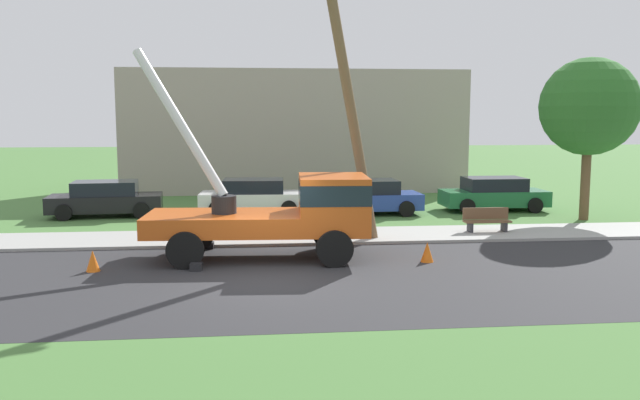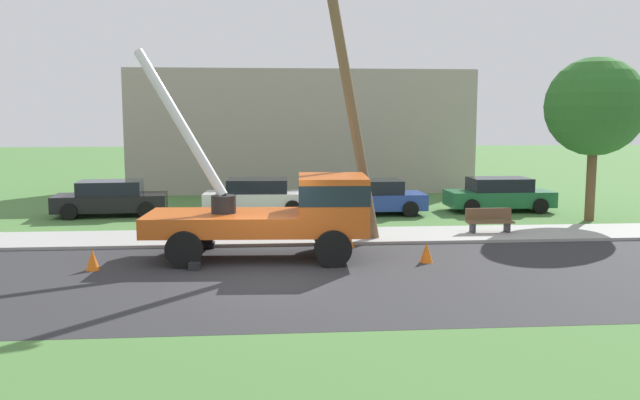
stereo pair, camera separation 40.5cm
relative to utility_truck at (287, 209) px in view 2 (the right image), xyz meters
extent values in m
plane|color=#477538|center=(-0.56, 9.50, -1.41)|extent=(120.00, 120.00, 0.00)
cube|color=#2B2B2D|center=(-0.56, -2.50, -1.40)|extent=(80.00, 8.27, 0.01)
cube|color=#9E9E99|center=(-0.56, 3.01, -1.36)|extent=(80.00, 2.76, 0.10)
cube|color=#C65119|center=(-1.80, 0.08, -0.38)|extent=(4.42, 2.62, 0.55)
cube|color=#C65119|center=(1.29, -0.08, 0.14)|extent=(2.02, 2.50, 1.60)
cube|color=#19232D|center=(1.29, -0.08, 0.49)|extent=(2.04, 2.52, 0.56)
cylinder|color=black|center=(-1.78, 0.08, 0.14)|extent=(0.70, 0.70, 0.50)
cylinder|color=silver|center=(-3.02, 0.80, 2.44)|extent=(2.82, 1.79, 4.26)
cube|color=black|center=(-2.48, -1.34, -1.31)|extent=(0.32, 0.32, 0.20)
cube|color=black|center=(-2.32, 1.56, -1.31)|extent=(0.32, 0.32, 0.20)
cylinder|color=black|center=(1.19, -1.28, -0.91)|extent=(1.00, 0.30, 1.00)
cylinder|color=black|center=(1.32, 1.12, -0.91)|extent=(1.00, 0.30, 1.00)
cylinder|color=black|center=(-2.77, -1.07, -0.91)|extent=(1.00, 0.30, 1.00)
cylinder|color=black|center=(-2.65, 1.33, -0.91)|extent=(1.00, 0.30, 1.00)
cylinder|color=brown|center=(2.05, 1.87, 2.98)|extent=(2.18, 1.43, 8.84)
cone|color=orange|center=(3.82, -0.95, -1.13)|extent=(0.36, 0.36, 0.56)
cone|color=orange|center=(-5.14, -1.14, -1.13)|extent=(0.36, 0.36, 0.56)
cone|color=orange|center=(1.93, 1.28, -1.13)|extent=(0.36, 0.36, 0.56)
cube|color=black|center=(-6.85, 8.56, -0.86)|extent=(4.54, 2.17, 0.65)
cube|color=black|center=(-6.85, 8.56, -0.26)|extent=(2.60, 1.86, 0.55)
cylinder|color=black|center=(-5.33, 7.79, -1.09)|extent=(0.64, 0.22, 0.64)
cylinder|color=black|center=(-5.48, 9.58, -1.09)|extent=(0.64, 0.22, 0.64)
cylinder|color=black|center=(-8.22, 7.55, -1.09)|extent=(0.64, 0.22, 0.64)
cylinder|color=black|center=(-8.38, 9.34, -1.09)|extent=(0.64, 0.22, 0.64)
cube|color=silver|center=(-0.92, 8.83, -0.86)|extent=(4.48, 2.02, 0.65)
cube|color=black|center=(-0.92, 8.83, -0.26)|extent=(2.54, 1.78, 0.55)
cylinder|color=black|center=(0.49, 7.86, -1.09)|extent=(0.64, 0.22, 0.64)
cylinder|color=black|center=(0.58, 9.66, -1.09)|extent=(0.64, 0.22, 0.64)
cylinder|color=black|center=(-2.41, 8.00, -1.09)|extent=(0.64, 0.22, 0.64)
cylinder|color=black|center=(-2.32, 9.80, -1.09)|extent=(0.64, 0.22, 0.64)
cube|color=#263F99|center=(3.69, 8.04, -0.86)|extent=(4.46, 1.95, 0.65)
cube|color=black|center=(3.69, 8.04, -0.26)|extent=(2.52, 1.74, 0.55)
cylinder|color=black|center=(5.18, 7.19, -1.09)|extent=(0.64, 0.22, 0.64)
cylinder|color=black|center=(5.11, 8.99, -1.09)|extent=(0.64, 0.22, 0.64)
cylinder|color=black|center=(2.27, 7.09, -1.09)|extent=(0.64, 0.22, 0.64)
cylinder|color=black|center=(2.21, 8.89, -1.09)|extent=(0.64, 0.22, 0.64)
cube|color=#1E6638|center=(9.28, 8.53, -0.86)|extent=(4.40, 1.81, 0.65)
cube|color=black|center=(9.28, 8.53, -0.26)|extent=(2.47, 1.66, 0.55)
cylinder|color=black|center=(10.73, 7.63, -1.09)|extent=(0.64, 0.22, 0.64)
cylinder|color=black|center=(10.73, 9.43, -1.09)|extent=(0.64, 0.22, 0.64)
cylinder|color=black|center=(7.83, 7.63, -1.09)|extent=(0.64, 0.22, 0.64)
cylinder|color=black|center=(7.83, 9.43, -1.09)|extent=(0.64, 0.22, 0.64)
cube|color=brown|center=(6.99, 3.01, -0.96)|extent=(1.60, 0.44, 0.06)
cube|color=brown|center=(6.99, 3.21, -0.71)|extent=(1.60, 0.06, 0.40)
cube|color=#333338|center=(6.39, 3.01, -1.18)|extent=(0.10, 0.40, 0.45)
cube|color=#333338|center=(7.59, 3.01, -1.18)|extent=(0.10, 0.40, 0.45)
cylinder|color=brown|center=(11.88, 5.75, 0.64)|extent=(0.36, 0.36, 4.09)
sphere|color=#2D6B28|center=(11.88, 5.75, 2.97)|extent=(3.74, 3.74, 3.74)
cube|color=#A5998C|center=(1.37, 18.16, 1.79)|extent=(18.00, 6.00, 6.40)
camera|label=1|loc=(-1.00, -18.48, 2.63)|focal=37.05mm
camera|label=2|loc=(-0.60, -18.52, 2.63)|focal=37.05mm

